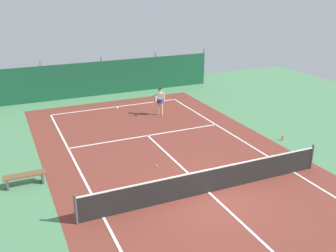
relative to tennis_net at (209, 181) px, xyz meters
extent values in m
plane|color=#4C8456|center=(0.00, 0.00, -0.51)|extent=(36.00, 36.00, 0.00)
cube|color=brown|center=(0.00, 0.00, -0.51)|extent=(11.02, 26.60, 0.01)
cube|color=white|center=(0.00, 11.90, -0.50)|extent=(8.22, 0.10, 0.01)
cube|color=white|center=(-4.11, 0.00, -0.50)|extent=(0.10, 23.80, 0.01)
cube|color=white|center=(4.11, 0.00, -0.50)|extent=(0.10, 23.80, 0.01)
cube|color=white|center=(0.00, 6.40, -0.50)|extent=(8.22, 0.10, 0.01)
cube|color=white|center=(0.00, 0.00, -0.50)|extent=(0.10, 12.80, 0.01)
cube|color=white|center=(0.00, 11.75, -0.50)|extent=(0.10, 0.30, 0.01)
cube|color=black|center=(0.00, 0.00, -0.04)|extent=(9.92, 0.03, 0.95)
cube|color=white|center=(0.00, 0.00, 0.46)|extent=(9.92, 0.04, 0.05)
cylinder|color=#47474C|center=(-5.01, 0.00, 0.04)|extent=(0.10, 0.10, 1.10)
cylinder|color=#47474C|center=(5.01, 0.00, 0.04)|extent=(0.10, 0.10, 1.10)
cube|color=#14472D|center=(0.00, 15.04, 0.69)|extent=(16.22, 0.06, 2.40)
cylinder|color=#595B60|center=(-4.05, 15.10, 0.84)|extent=(0.08, 0.08, 2.70)
cylinder|color=#595B60|center=(0.00, 15.10, 0.84)|extent=(0.08, 0.08, 2.70)
cylinder|color=#595B60|center=(4.05, 15.10, 0.84)|extent=(0.08, 0.08, 2.70)
cylinder|color=#595B60|center=(8.11, 15.10, 0.84)|extent=(0.08, 0.08, 2.70)
cube|color=#234C1E|center=(0.00, 15.64, 0.04)|extent=(14.60, 0.70, 1.10)
cylinder|color=#D8AD8C|center=(2.02, 9.21, -0.10)|extent=(0.12, 0.12, 0.82)
cylinder|color=#D8AD8C|center=(1.84, 9.30, -0.10)|extent=(0.12, 0.12, 0.82)
cylinder|color=navy|center=(1.93, 9.25, 0.39)|extent=(0.40, 0.40, 0.22)
cube|color=white|center=(1.93, 9.25, 0.59)|extent=(0.41, 0.35, 0.56)
sphere|color=#D8AD8C|center=(1.93, 9.25, 1.02)|extent=(0.22, 0.22, 0.22)
cylinder|color=black|center=(1.93, 9.25, 1.11)|extent=(0.23, 0.23, 0.04)
cylinder|color=#D8AD8C|center=(2.13, 9.14, 0.62)|extent=(0.09, 0.09, 0.58)
cylinder|color=#D8AD8C|center=(1.67, 9.26, 0.62)|extent=(0.33, 0.51, 0.41)
cylinder|color=black|center=(1.49, 9.02, 0.51)|extent=(0.16, 0.26, 0.13)
torus|color=teal|center=(1.49, 9.02, 0.73)|extent=(0.33, 0.26, 0.29)
sphere|color=#CCDB33|center=(-0.96, 2.89, -0.48)|extent=(0.07, 0.07, 0.07)
sphere|color=#CCDB33|center=(2.10, 11.04, -0.48)|extent=(0.07, 0.07, 0.07)
cube|color=navy|center=(4.30, 17.18, 0.21)|extent=(1.90, 4.24, 0.80)
cube|color=#2D333D|center=(4.30, 17.18, 0.89)|extent=(1.57, 1.93, 0.56)
cylinder|color=black|center=(5.23, 15.90, -0.19)|extent=(0.24, 0.65, 0.64)
cylinder|color=black|center=(3.43, 15.85, -0.19)|extent=(0.24, 0.65, 0.64)
cylinder|color=black|center=(5.17, 18.50, -0.19)|extent=(0.24, 0.65, 0.64)
cylinder|color=black|center=(3.37, 18.46, -0.19)|extent=(0.24, 0.65, 0.64)
cube|color=brown|center=(-6.31, 3.44, -0.06)|extent=(1.60, 0.40, 0.08)
cube|color=#4C4C51|center=(-6.96, 3.44, -0.29)|extent=(0.08, 0.36, 0.45)
cube|color=#4C4C51|center=(-5.66, 3.44, -0.29)|extent=(0.08, 0.36, 0.45)
cylinder|color=#D84C38|center=(6.02, 3.05, -0.39)|extent=(0.08, 0.08, 0.24)
camera|label=1|loc=(-6.74, -11.27, 7.02)|focal=41.68mm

